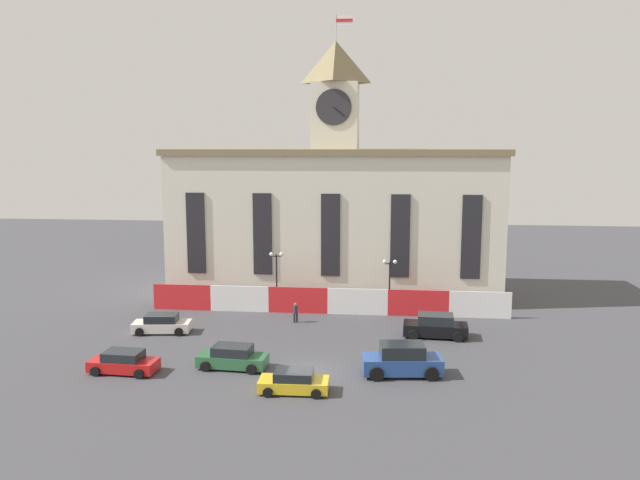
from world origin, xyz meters
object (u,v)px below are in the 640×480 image
Objects in this scene: car_red_sedan at (124,362)px; car_blue_van at (402,361)px; car_green_wagon at (233,358)px; pedestrian at (295,312)px; street_lamp_center at (277,268)px; street_lamp_far_left at (390,274)px; car_yellow_coupe at (294,382)px; car_white_taxi at (162,324)px; car_black_suv at (435,326)px.

car_blue_van is (18.13, 1.36, 0.29)m from car_red_sedan.
pedestrian is at bearing 80.68° from car_green_wagon.
street_lamp_center is 15.31m from car_green_wagon.
street_lamp_far_left reaches higher than car_yellow_coupe.
street_lamp_center is at bearing 19.41° from pedestrian.
street_lamp_center reaches higher than car_green_wagon.
car_white_taxi is at bearing -83.00° from car_red_sedan.
car_red_sedan is 0.85× the size of car_blue_van.
car_black_suv is at bearing -62.11° from street_lamp_far_left.
car_blue_van is 14.24m from pedestrian.
car_black_suv is at bearing -129.38° from car_yellow_coupe.
car_red_sedan is at bearing -136.51° from street_lamp_far_left.
street_lamp_center is at bearing -110.82° from car_red_sedan.
car_blue_van reaches higher than car_black_suv.
pedestrian is at bearing -165.31° from car_white_taxi.
street_lamp_center is 1.00× the size of car_blue_van.
car_blue_van is at bearing -54.48° from street_lamp_center.
car_black_suv is 1.07× the size of car_white_taxi.
car_green_wagon is at bearing -91.54° from street_lamp_center.
car_blue_van is 3.14× the size of pedestrian.
pedestrian is at bearing -59.38° from street_lamp_center.
car_black_suv is 1.06× the size of car_green_wagon.
street_lamp_far_left reaches higher than car_red_sedan.
car_red_sedan is 0.96× the size of car_white_taxi.
car_yellow_coupe is at bearing -77.14° from street_lamp_center.
street_lamp_far_left is 19.73m from car_yellow_coupe.
street_lamp_far_left is 0.91× the size of car_blue_van.
car_black_suv is 16.31m from car_green_wagon.
street_lamp_far_left reaches higher than car_blue_van.
car_blue_van reaches higher than car_yellow_coupe.
car_blue_van is 1.12× the size of car_green_wagon.
car_red_sedan is at bearing 87.28° from car_white_taxi.
car_green_wagon is at bearing 155.53° from pedestrian.
car_yellow_coupe is (11.56, -2.11, -0.05)m from car_red_sedan.
car_blue_van is at bearing -153.48° from car_yellow_coupe.
car_blue_van is at bearing 151.79° from car_white_taxi.
car_green_wagon is at bearing 172.84° from car_blue_van.
street_lamp_center is 1.25× the size of car_yellow_coupe.
street_lamp_far_left is at bearing -75.49° from pedestrian.
car_green_wagon is 11.51m from pedestrian.
street_lamp_far_left is 1.03× the size of car_white_taxi.
car_yellow_coupe is at bearing -107.42° from street_lamp_far_left.
car_blue_van reaches higher than car_green_wagon.
car_blue_van is at bearing 3.10° from car_green_wagon.
street_lamp_center reaches higher than street_lamp_far_left.
car_black_suv is at bearing 34.67° from car_green_wagon.
car_green_wagon reaches higher than car_white_taxi.
car_blue_van is 7.43m from car_yellow_coupe.
car_blue_van reaches higher than pedestrian.
car_green_wagon is at bearing -164.50° from car_red_sedan.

